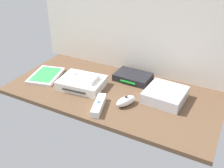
% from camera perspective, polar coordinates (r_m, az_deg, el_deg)
% --- Properties ---
extents(ground_plane, '(1.00, 0.48, 0.02)m').
position_cam_1_polar(ground_plane, '(1.23, 0.00, -2.02)').
color(ground_plane, brown).
rests_on(ground_plane, ground).
extents(back_wall, '(1.10, 0.01, 0.64)m').
position_cam_1_polar(back_wall, '(1.31, 5.20, 15.60)').
color(back_wall, silver).
rests_on(back_wall, ground).
extents(game_console, '(0.22, 0.18, 0.04)m').
position_cam_1_polar(game_console, '(1.26, -6.66, 0.25)').
color(game_console, white).
rests_on(game_console, ground_plane).
extents(mini_computer, '(0.18, 0.18, 0.05)m').
position_cam_1_polar(mini_computer, '(1.17, 11.73, -2.36)').
color(mini_computer, silver).
rests_on(mini_computer, ground_plane).
extents(game_case, '(0.18, 0.22, 0.02)m').
position_cam_1_polar(game_case, '(1.39, -14.42, 1.85)').
color(game_case, white).
rests_on(game_case, ground_plane).
extents(network_router, '(0.18, 0.13, 0.03)m').
position_cam_1_polar(network_router, '(1.32, 4.66, 1.57)').
color(network_router, black).
rests_on(network_router, ground_plane).
extents(remote_wand, '(0.08, 0.15, 0.03)m').
position_cam_1_polar(remote_wand, '(1.10, -2.95, -4.71)').
color(remote_wand, white).
rests_on(remote_wand, ground_plane).
extents(remote_nunchuk, '(0.08, 0.11, 0.05)m').
position_cam_1_polar(remote_nunchuk, '(1.12, 3.08, -3.78)').
color(remote_nunchuk, white).
rests_on(remote_nunchuk, ground_plane).
extents(remote_classic_pad, '(0.15, 0.09, 0.02)m').
position_cam_1_polar(remote_classic_pad, '(1.24, -6.52, 1.48)').
color(remote_classic_pad, white).
rests_on(remote_classic_pad, game_console).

